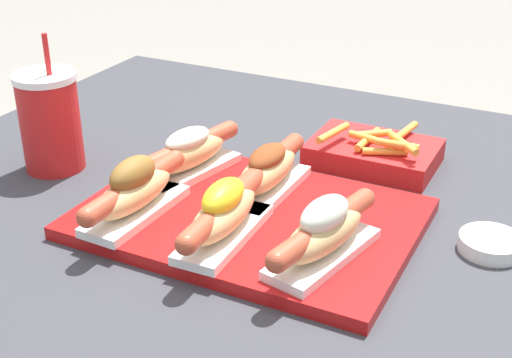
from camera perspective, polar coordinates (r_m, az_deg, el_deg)
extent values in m
cube|color=#B71414|center=(0.94, -0.55, -3.17)|extent=(0.43, 0.30, 0.02)
cube|color=white|center=(0.94, -9.59, -2.51)|extent=(0.06, 0.17, 0.01)
ellipsoid|color=tan|center=(0.92, -9.72, -0.99)|extent=(0.05, 0.15, 0.04)
cylinder|color=#AD472D|center=(0.92, -9.75, -0.60)|extent=(0.03, 0.18, 0.03)
sphere|color=#AD472D|center=(0.86, -13.38, -3.00)|extent=(0.03, 0.03, 0.03)
sphere|color=#AD472D|center=(0.98, -6.59, 1.50)|extent=(0.03, 0.03, 0.03)
ellipsoid|color=brown|center=(0.91, -9.84, 0.41)|extent=(0.04, 0.08, 0.04)
cube|color=white|center=(0.87, -2.57, -4.37)|extent=(0.07, 0.17, 0.01)
ellipsoid|color=tan|center=(0.86, -2.61, -2.77)|extent=(0.05, 0.15, 0.04)
cylinder|color=#AD472D|center=(0.86, -2.62, -2.36)|extent=(0.03, 0.18, 0.03)
sphere|color=#AD472D|center=(0.79, -5.63, -5.22)|extent=(0.03, 0.03, 0.03)
sphere|color=#AD472D|center=(0.93, -0.08, 0.08)|extent=(0.03, 0.03, 0.03)
ellipsoid|color=yellow|center=(0.85, -2.64, -1.37)|extent=(0.04, 0.08, 0.04)
cube|color=white|center=(0.84, 5.36, -5.97)|extent=(0.09, 0.17, 0.01)
ellipsoid|color=tan|center=(0.82, 5.44, -4.32)|extent=(0.08, 0.15, 0.04)
cylinder|color=#AD472D|center=(0.82, 5.46, -3.90)|extent=(0.06, 0.18, 0.03)
sphere|color=#AD472D|center=(0.76, 1.65, -6.62)|extent=(0.03, 0.03, 0.03)
sphere|color=#AD472D|center=(0.89, 8.69, -1.56)|extent=(0.03, 0.03, 0.03)
ellipsoid|color=silver|center=(0.81, 5.51, -2.83)|extent=(0.06, 0.09, 0.04)
cube|color=white|center=(1.03, -5.38, 0.71)|extent=(0.09, 0.17, 0.01)
ellipsoid|color=tan|center=(1.02, -5.44, 2.12)|extent=(0.08, 0.15, 0.04)
cylinder|color=#AD472D|center=(1.02, -5.46, 2.49)|extent=(0.06, 0.18, 0.03)
sphere|color=#AD472D|center=(0.96, -9.18, 0.77)|extent=(0.03, 0.03, 0.03)
sphere|color=#AD472D|center=(1.08, -2.13, 4.01)|extent=(0.03, 0.03, 0.03)
ellipsoid|color=silver|center=(1.01, -5.49, 3.24)|extent=(0.06, 0.09, 0.03)
cube|color=white|center=(0.98, 0.89, -0.79)|extent=(0.06, 0.16, 0.01)
ellipsoid|color=tan|center=(0.97, 0.90, 0.69)|extent=(0.05, 0.14, 0.04)
cylinder|color=#AD472D|center=(0.96, 0.91, 1.07)|extent=(0.03, 0.18, 0.03)
sphere|color=#AD472D|center=(0.89, -1.69, -1.14)|extent=(0.03, 0.03, 0.03)
sphere|color=#AD472D|center=(1.04, 3.14, 2.97)|extent=(0.03, 0.03, 0.03)
ellipsoid|color=brown|center=(0.96, 0.91, 1.83)|extent=(0.04, 0.08, 0.03)
cylinder|color=white|center=(0.93, 18.27, -4.96)|extent=(0.08, 0.08, 0.02)
cylinder|color=red|center=(0.92, 18.32, -4.63)|extent=(0.06, 0.06, 0.01)
cylinder|color=red|center=(1.11, -16.27, 4.09)|extent=(0.09, 0.09, 0.14)
cylinder|color=white|center=(1.08, -16.77, 7.76)|extent=(0.09, 0.09, 0.01)
cylinder|color=red|center=(1.06, -16.57, 9.47)|extent=(0.01, 0.01, 0.06)
cube|color=red|center=(1.11, 9.38, 2.04)|extent=(0.19, 0.13, 0.03)
cylinder|color=gold|center=(1.13, 11.70, 3.62)|extent=(0.02, 0.09, 0.01)
cylinder|color=gold|center=(1.07, 10.28, 2.17)|extent=(0.07, 0.04, 0.01)
cylinder|color=gold|center=(1.06, 11.67, 2.82)|extent=(0.06, 0.06, 0.01)
cylinder|color=gold|center=(1.09, 6.18, 3.70)|extent=(0.03, 0.08, 0.01)
cylinder|color=gold|center=(1.10, 8.93, 3.17)|extent=(0.02, 0.08, 0.01)
cylinder|color=gold|center=(1.11, 9.34, 3.58)|extent=(0.05, 0.04, 0.01)
cylinder|color=gold|center=(1.08, 9.52, 3.07)|extent=(0.09, 0.03, 0.01)
cylinder|color=gold|center=(1.06, 11.22, 2.71)|extent=(0.06, 0.01, 0.01)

